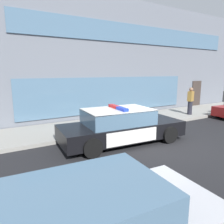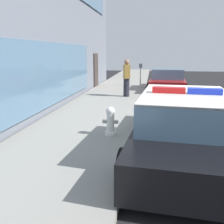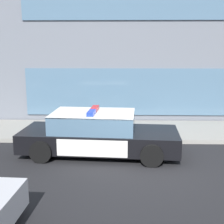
{
  "view_description": "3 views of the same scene",
  "coord_description": "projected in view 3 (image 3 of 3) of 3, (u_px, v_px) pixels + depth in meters",
  "views": [
    {
      "loc": [
        -5.93,
        -5.63,
        2.83
      ],
      "look_at": [
        -1.57,
        1.75,
        1.16
      ],
      "focal_mm": 33.43,
      "sensor_mm": 36.0,
      "label": 1
    },
    {
      "loc": [
        -6.75,
        1.85,
        2.18
      ],
      "look_at": [
        -2.17,
        2.59,
        1.07
      ],
      "focal_mm": 40.49,
      "sensor_mm": 36.0,
      "label": 2
    },
    {
      "loc": [
        -0.8,
        -8.28,
        3.41
      ],
      "look_at": [
        -1.07,
        2.6,
        1.09
      ],
      "focal_mm": 48.84,
      "sensor_mm": 36.0,
      "label": 3
    }
  ],
  "objects": [
    {
      "name": "ground",
      "position": [
        147.0,
        168.0,
        8.79
      ],
      "size": [
        48.0,
        48.0,
        0.0
      ],
      "primitive_type": "plane",
      "color": "black"
    },
    {
      "name": "sidewalk",
      "position": [
        139.0,
        131.0,
        12.44
      ],
      "size": [
        48.0,
        2.99,
        0.15
      ],
      "primitive_type": "cube",
      "color": "gray",
      "rests_on": "ground"
    },
    {
      "name": "storefront_building",
      "position": [
        181.0,
        45.0,
        17.69
      ],
      "size": [
        18.52,
        9.36,
        7.08
      ],
      "color": "slate",
      "rests_on": "ground"
    },
    {
      "name": "police_cruiser",
      "position": [
        98.0,
        134.0,
        9.83
      ],
      "size": [
        5.13,
        2.39,
        1.49
      ],
      "rotation": [
        0.0,
        0.0,
        -0.07
      ],
      "color": "black",
      "rests_on": "ground"
    },
    {
      "name": "fire_hydrant",
      "position": [
        119.0,
        126.0,
        11.48
      ],
      "size": [
        0.34,
        0.39,
        0.73
      ],
      "color": "silver",
      "rests_on": "sidewalk"
    }
  ]
}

